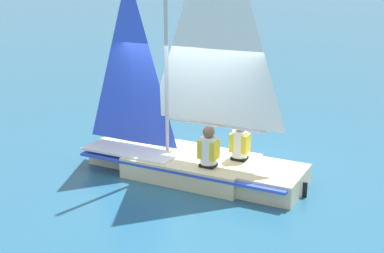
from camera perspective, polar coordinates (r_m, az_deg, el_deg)
The scene contains 4 objects.
ground_plane at distance 10.45m, azimuth -0.00°, elevation -5.22°, with size 260.00×260.00×0.00m, color #235675.
sailboat_main at distance 10.20m, azimuth 0.02°, elevation -1.35°, with size 3.50×4.38×5.31m.
sailor_helm at distance 9.73m, azimuth 1.77°, elevation -3.03°, with size 0.41×0.43×1.16m.
sailor_crew at distance 10.11m, azimuth 5.12°, elevation -2.25°, with size 0.41×0.43×1.16m.
Camera 1 is at (4.98, 8.31, 3.93)m, focal length 50.00 mm.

